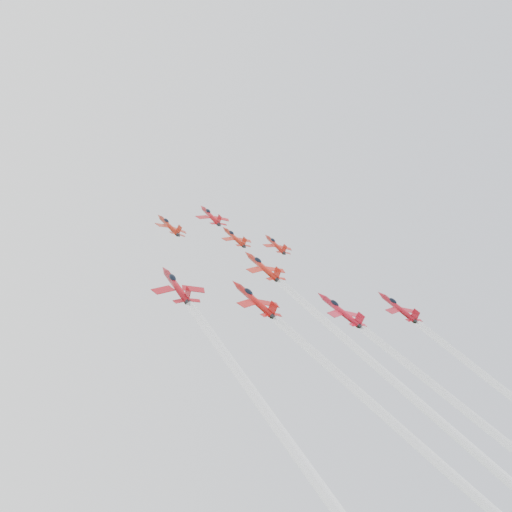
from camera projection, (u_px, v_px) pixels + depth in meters
jet_lead at (211, 216)px, 166.87m from camera, size 9.57×11.90×8.70m
jet_row2_left at (169, 225)px, 148.64m from camera, size 8.59×10.69×7.81m
jet_row2_center at (234, 237)px, 157.52m from camera, size 8.46×10.52×7.69m
jet_row2_right at (275, 244)px, 163.76m from camera, size 8.49×10.56×7.72m
jet_center at (411, 410)px, 107.14m from camera, size 10.52×94.27×67.09m
jet_rear_farleft at (333, 485)px, 81.03m from camera, size 10.59×94.93×67.56m
jet_rear_left at (434, 490)px, 87.83m from camera, size 10.60×95.06×67.65m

